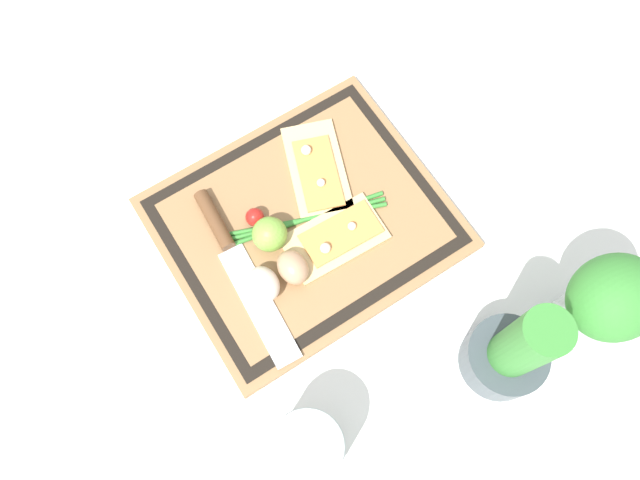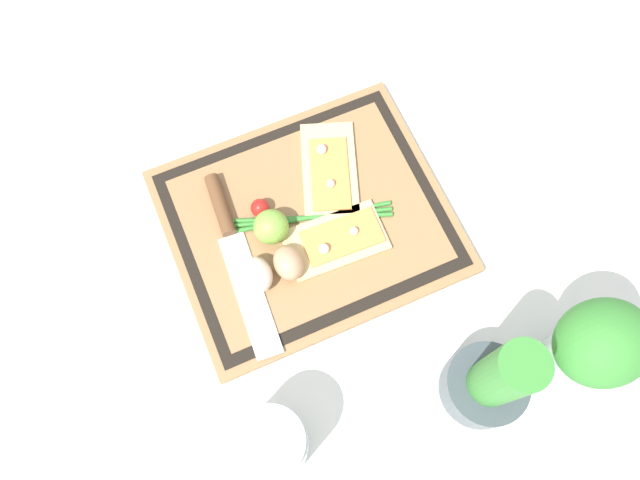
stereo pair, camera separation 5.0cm
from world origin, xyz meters
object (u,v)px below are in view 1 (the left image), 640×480
Objects in this scene: pizza_slice_near at (317,169)px; egg_pink at (264,284)px; sauce_jar at (308,449)px; cherry_tomato_red at (255,217)px; knife at (229,247)px; lime at (271,236)px; herb_pot at (512,353)px; pizza_slice_far at (336,237)px; herb_glass at (605,303)px; egg_brown at (293,267)px.

pizza_slice_near is 0.21m from egg_pink.
cherry_tomato_red is at bearing -108.61° from sauce_jar.
knife is 0.08m from egg_pink.
lime is 0.30m from sauce_jar.
knife is at bearing -23.04° from lime.
sauce_jar reaches higher than egg_pink.
sauce_jar is at bearing 80.25° from knife.
sauce_jar is at bearing 71.39° from cherry_tomato_red.
pizza_slice_far is at bearing -71.05° from herb_pot.
pizza_slice_near is at bearing -65.27° from herb_glass.
egg_brown reaches higher than cherry_tomato_red.
egg_brown is at bearing 7.00° from pizza_slice_far.
sauce_jar reaches higher than knife.
sauce_jar is at bearing 73.49° from egg_pink.
egg_brown is (0.08, 0.01, 0.02)m from pizza_slice_far.
egg_pink is at bearing -106.51° from sauce_jar.
pizza_slice_near is 1.62× the size of sauce_jar.
sauce_jar is (0.11, 0.22, 0.01)m from egg_brown.
pizza_slice_far is at bearing 153.03° from knife.
lime is at bearing -87.54° from egg_brown.
knife is 5.42× the size of egg_brown.
cherry_tomato_red is (0.01, -0.10, -0.01)m from egg_brown.
pizza_slice_near is 0.42m from sauce_jar.
lime is 0.48× the size of sauce_jar.
herb_glass is at bearing 137.29° from egg_brown.
cherry_tomato_red is at bearing -50.88° from herb_glass.
sauce_jar is (0.20, 0.23, 0.03)m from pizza_slice_far.
egg_brown is 0.28× the size of herb_glass.
herb_pot is (-0.18, 0.27, 0.04)m from egg_brown.
pizza_slice_near is 3.27× the size of egg_pink.
knife is at bearing -55.77° from herb_pot.
herb_pot is at bearing 124.23° from knife.
pizza_slice_far is at bearing -173.00° from egg_brown.
pizza_slice_near is 0.13m from cherry_tomato_red.
lime is 0.46m from herb_glass.
pizza_slice_far is at bearing -52.53° from herb_glass.
sauce_jar reaches higher than egg_brown.
herb_glass reaches higher than egg_pink.
egg_brown reaches higher than pizza_slice_near.
pizza_slice_near is 3.27× the size of egg_brown.
lime reaches higher than pizza_slice_near.
cherry_tomato_red is at bearing -46.05° from pizza_slice_far.
lime is (-0.06, 0.03, 0.02)m from knife.
egg_pink is 0.50× the size of sauce_jar.
knife is 1.52× the size of herb_glass.
herb_glass is at bearing 127.47° from pizza_slice_far.
egg_pink reaches higher than pizza_slice_near.
herb_pot is (-0.18, 0.37, 0.05)m from cherry_tomato_red.
herb_pot reaches higher than pizza_slice_far.
sauce_jar reaches higher than pizza_slice_far.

